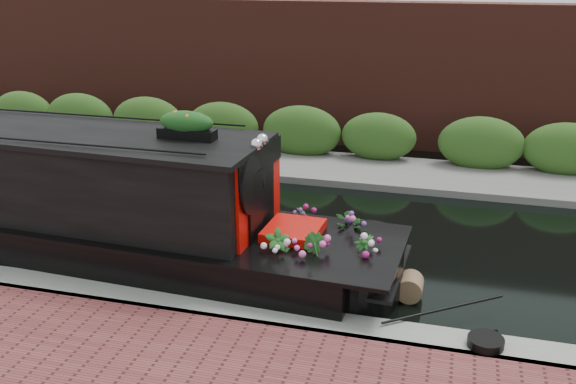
# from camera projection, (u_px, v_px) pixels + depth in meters

# --- Properties ---
(ground) EXTENTS (80.00, 80.00, 0.00)m
(ground) POSITION_uv_depth(u_px,v_px,m) (240.00, 230.00, 12.68)
(ground) COLOR black
(ground) RESTS_ON ground
(near_bank_coping) EXTENTS (40.00, 0.60, 0.50)m
(near_bank_coping) POSITION_uv_depth(u_px,v_px,m) (168.00, 314.00, 9.69)
(near_bank_coping) COLOR gray
(near_bank_coping) RESTS_ON ground
(far_bank_path) EXTENTS (40.00, 2.40, 0.34)m
(far_bank_path) POSITION_uv_depth(u_px,v_px,m) (294.00, 168.00, 16.50)
(far_bank_path) COLOR slate
(far_bank_path) RESTS_ON ground
(far_hedge) EXTENTS (40.00, 1.10, 2.80)m
(far_hedge) POSITION_uv_depth(u_px,v_px,m) (303.00, 159.00, 17.31)
(far_hedge) COLOR #2E561C
(far_hedge) RESTS_ON ground
(far_brick_wall) EXTENTS (40.00, 1.00, 8.00)m
(far_brick_wall) POSITION_uv_depth(u_px,v_px,m) (320.00, 139.00, 19.22)
(far_brick_wall) COLOR #52241B
(far_brick_wall) RESTS_ON ground
(narrowboat) EXTENTS (13.00, 2.86, 3.04)m
(narrowboat) POSITION_uv_depth(u_px,v_px,m) (26.00, 204.00, 11.54)
(narrowboat) COLOR black
(narrowboat) RESTS_ON ground
(rope_fender) EXTENTS (0.40, 0.44, 0.40)m
(rope_fender) POSITION_uv_depth(u_px,v_px,m) (410.00, 287.00, 10.07)
(rope_fender) COLOR brown
(rope_fender) RESTS_ON ground
(coiled_mooring_rope) EXTENTS (0.48, 0.48, 0.12)m
(coiled_mooring_rope) POSITION_uv_depth(u_px,v_px,m) (486.00, 342.00, 8.41)
(coiled_mooring_rope) COLOR black
(coiled_mooring_rope) RESTS_ON near_bank_coping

